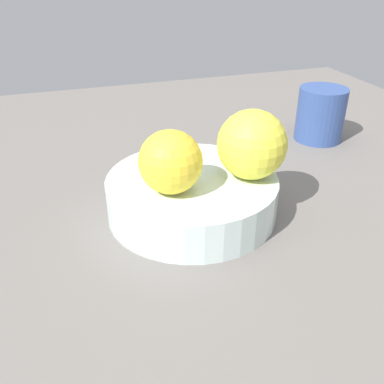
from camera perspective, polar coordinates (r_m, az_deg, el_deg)
The scene contains 5 objects.
ground_plane at distance 49.90cm, azimuth 0.00°, elevation -3.70°, with size 110.00×110.00×2.00cm, color #66605B.
fruit_bowl at distance 48.25cm, azimuth 0.00°, elevation -0.59°, with size 19.01×19.01×4.50cm.
orange_in_bowl_0 at distance 46.30cm, azimuth 7.98°, elevation 6.26°, with size 7.54×7.54×7.54cm, color yellow.
orange_in_bowl_1 at distance 43.14cm, azimuth -2.88°, elevation 4.01°, with size 6.57×6.57×6.57cm, color yellow.
ceramic_cup at distance 70.30cm, azimuth 16.73°, elevation 9.87°, with size 7.33×7.33×8.16cm, color #334C8C.
Camera 1 is at (-39.55, 13.16, 26.44)cm, focal length 40.12 mm.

